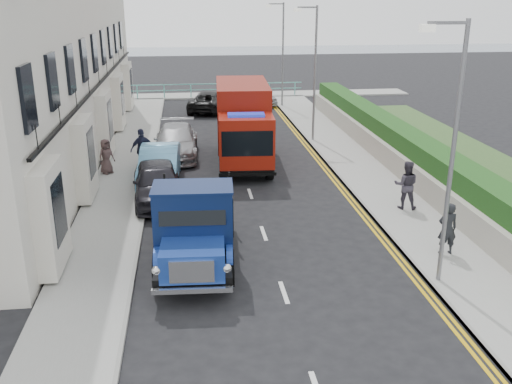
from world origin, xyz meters
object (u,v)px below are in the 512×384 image
lamp_mid (313,66)px  red_lorry (243,122)px  bedford_lorry (194,232)px  pedestrian_east_near (447,229)px  lamp_far (281,49)px  lamp_near (450,142)px  parked_car_front (157,182)px

lamp_mid → red_lorry: size_ratio=1.00×
bedford_lorry → red_lorry: size_ratio=0.80×
pedestrian_east_near → lamp_far: bearing=-87.5°
lamp_mid → red_lorry: bearing=-139.7°
bedford_lorry → red_lorry: 11.35m
lamp_near → lamp_mid: same height
lamp_far → red_lorry: lamp_far is taller
lamp_mid → red_lorry: 5.61m
red_lorry → pedestrian_east_near: bearing=-62.6°
red_lorry → lamp_near: bearing=-69.5°
red_lorry → parked_car_front: 6.41m
lamp_near → parked_car_front: bearing=135.7°
red_lorry → pedestrian_east_near: 12.18m
lamp_near → pedestrian_east_near: bearing=56.9°
lamp_mid → pedestrian_east_near: lamp_mid is taller
bedford_lorry → lamp_mid: bearing=68.9°
lamp_mid → pedestrian_east_near: size_ratio=4.33×
red_lorry → parked_car_front: (-3.80, -5.03, -1.16)m
lamp_mid → parked_car_front: bearing=-132.8°
lamp_mid → lamp_far: bearing=90.0°
parked_car_front → pedestrian_east_near: pedestrian_east_near is taller
lamp_near → bedford_lorry: (-6.48, 1.58, -2.81)m
lamp_near → parked_car_front: lamp_near is taller
parked_car_front → pedestrian_east_near: bearing=-39.1°
red_lorry → pedestrian_east_near: red_lorry is taller
lamp_near → pedestrian_east_near: lamp_near is taller
bedford_lorry → parked_car_front: size_ratio=1.25×
lamp_near → lamp_mid: size_ratio=1.00×
lamp_far → parked_car_front: lamp_far is taller
bedford_lorry → pedestrian_east_near: 7.51m
parked_car_front → lamp_mid: bearing=42.5°
parked_car_front → pedestrian_east_near: (8.80, -6.03, 0.16)m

